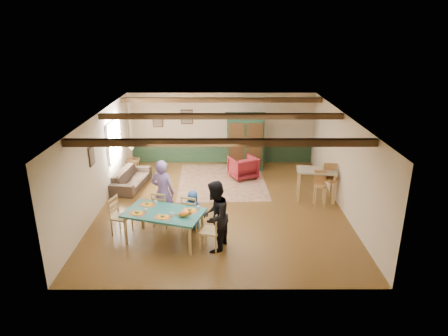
{
  "coord_description": "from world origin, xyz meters",
  "views": [
    {
      "loc": [
        0.06,
        -10.79,
        5.06
      ],
      "look_at": [
        0.09,
        0.09,
        1.15
      ],
      "focal_mm": 32.0,
      "sensor_mm": 36.0,
      "label": 1
    }
  ],
  "objects_px": {
    "dining_chair_end_right": "(211,230)",
    "person_woman": "(215,216)",
    "person_child": "(193,210)",
    "end_table": "(133,167)",
    "counter_table": "(315,185)",
    "sofa": "(131,178)",
    "dining_chair_far_left": "(162,208)",
    "bar_stool_left": "(320,189)",
    "table_lamp": "(132,152)",
    "dining_table": "(165,226)",
    "dining_chair_end_left": "(121,216)",
    "bar_stool_right": "(330,184)",
    "dining_chair_far_right": "(192,212)",
    "cat": "(184,214)",
    "armchair": "(243,167)",
    "armoire": "(245,142)",
    "person_man": "(163,193)"
  },
  "relations": [
    {
      "from": "armoire",
      "to": "armchair",
      "type": "bearing_deg",
      "value": -95.35
    },
    {
      "from": "dining_chair_far_left",
      "to": "bar_stool_left",
      "type": "bearing_deg",
      "value": -147.51
    },
    {
      "from": "dining_table",
      "to": "sofa",
      "type": "xyz_separation_m",
      "value": [
        -1.6,
        3.54,
        -0.1
      ]
    },
    {
      "from": "person_man",
      "to": "bar_stool_left",
      "type": "height_order",
      "value": "person_man"
    },
    {
      "from": "dining_table",
      "to": "table_lamp",
      "type": "relative_size",
      "value": 3.55
    },
    {
      "from": "person_woman",
      "to": "person_child",
      "type": "height_order",
      "value": "person_woman"
    },
    {
      "from": "sofa",
      "to": "table_lamp",
      "type": "relative_size",
      "value": 3.73
    },
    {
      "from": "person_man",
      "to": "table_lamp",
      "type": "height_order",
      "value": "person_man"
    },
    {
      "from": "dining_chair_end_right",
      "to": "bar_stool_left",
      "type": "bearing_deg",
      "value": 144.91
    },
    {
      "from": "dining_chair_end_right",
      "to": "bar_stool_right",
      "type": "bearing_deg",
      "value": 144.74
    },
    {
      "from": "counter_table",
      "to": "bar_stool_left",
      "type": "relative_size",
      "value": 1.11
    },
    {
      "from": "dining_chair_far_right",
      "to": "bar_stool_right",
      "type": "xyz_separation_m",
      "value": [
        3.99,
        1.68,
        0.1
      ]
    },
    {
      "from": "person_woman",
      "to": "table_lamp",
      "type": "relative_size",
      "value": 3.26
    },
    {
      "from": "bar_stool_left",
      "to": "dining_table",
      "type": "bearing_deg",
      "value": -150.91
    },
    {
      "from": "person_man",
      "to": "table_lamp",
      "type": "relative_size",
      "value": 3.4
    },
    {
      "from": "dining_chair_far_left",
      "to": "armchair",
      "type": "bearing_deg",
      "value": -105.99
    },
    {
      "from": "dining_chair_end_left",
      "to": "bar_stool_left",
      "type": "bearing_deg",
      "value": -55.35
    },
    {
      "from": "armoire",
      "to": "dining_chair_end_right",
      "type": "bearing_deg",
      "value": -99.43
    },
    {
      "from": "dining_chair_far_left",
      "to": "dining_chair_end_right",
      "type": "distance_m",
      "value": 1.79
    },
    {
      "from": "bar_stool_left",
      "to": "armoire",
      "type": "bearing_deg",
      "value": 125.67
    },
    {
      "from": "person_woman",
      "to": "counter_table",
      "type": "bearing_deg",
      "value": 151.23
    },
    {
      "from": "dining_chair_end_right",
      "to": "cat",
      "type": "bearing_deg",
      "value": -80.54
    },
    {
      "from": "cat",
      "to": "dining_table",
      "type": "bearing_deg",
      "value": 169.7
    },
    {
      "from": "sofa",
      "to": "counter_table",
      "type": "height_order",
      "value": "counter_table"
    },
    {
      "from": "cat",
      "to": "armchair",
      "type": "height_order",
      "value": "cat"
    },
    {
      "from": "dining_chair_end_right",
      "to": "end_table",
      "type": "height_order",
      "value": "dining_chair_end_right"
    },
    {
      "from": "dining_chair_far_left",
      "to": "bar_stool_left",
      "type": "xyz_separation_m",
      "value": [
        4.45,
        1.19,
        0.03
      ]
    },
    {
      "from": "dining_chair_end_right",
      "to": "person_woman",
      "type": "height_order",
      "value": "person_woman"
    },
    {
      "from": "bar_stool_left",
      "to": "dining_chair_far_left",
      "type": "bearing_deg",
      "value": -161.35
    },
    {
      "from": "counter_table",
      "to": "bar_stool_right",
      "type": "distance_m",
      "value": 0.43
    },
    {
      "from": "dining_chair_far_right",
      "to": "person_man",
      "type": "relative_size",
      "value": 0.55
    },
    {
      "from": "armchair",
      "to": "bar_stool_left",
      "type": "relative_size",
      "value": 0.81
    },
    {
      "from": "dining_chair_far_right",
      "to": "bar_stool_left",
      "type": "distance_m",
      "value": 3.93
    },
    {
      "from": "dining_chair_far_left",
      "to": "table_lamp",
      "type": "relative_size",
      "value": 1.87
    },
    {
      "from": "table_lamp",
      "to": "person_child",
      "type": "bearing_deg",
      "value": -58.7
    },
    {
      "from": "dining_chair_far_right",
      "to": "armchair",
      "type": "height_order",
      "value": "dining_chair_far_right"
    },
    {
      "from": "dining_table",
      "to": "person_man",
      "type": "distance_m",
      "value": 1.06
    },
    {
      "from": "end_table",
      "to": "table_lamp",
      "type": "distance_m",
      "value": 0.55
    },
    {
      "from": "end_table",
      "to": "dining_chair_end_right",
      "type": "bearing_deg",
      "value": -59.82
    },
    {
      "from": "dining_chair_end_left",
      "to": "bar_stool_left",
      "type": "relative_size",
      "value": 0.94
    },
    {
      "from": "sofa",
      "to": "dining_chair_far_right",
      "type": "bearing_deg",
      "value": -135.09
    },
    {
      "from": "person_child",
      "to": "dining_chair_far_right",
      "type": "bearing_deg",
      "value": 90.0
    },
    {
      "from": "end_table",
      "to": "counter_table",
      "type": "xyz_separation_m",
      "value": [
        6.01,
        -2.17,
        0.2
      ]
    },
    {
      "from": "person_man",
      "to": "person_woman",
      "type": "bearing_deg",
      "value": 154.13
    },
    {
      "from": "dining_chair_far_right",
      "to": "armoire",
      "type": "height_order",
      "value": "armoire"
    },
    {
      "from": "person_woman",
      "to": "table_lamp",
      "type": "height_order",
      "value": "person_woman"
    },
    {
      "from": "dining_chair_end_left",
      "to": "person_woman",
      "type": "xyz_separation_m",
      "value": [
        2.39,
        -0.76,
        0.37
      ]
    },
    {
      "from": "counter_table",
      "to": "dining_table",
      "type": "bearing_deg",
      "value": -149.76
    },
    {
      "from": "sofa",
      "to": "counter_table",
      "type": "bearing_deg",
      "value": -92.42
    },
    {
      "from": "person_child",
      "to": "bar_stool_left",
      "type": "bearing_deg",
      "value": -141.91
    }
  ]
}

